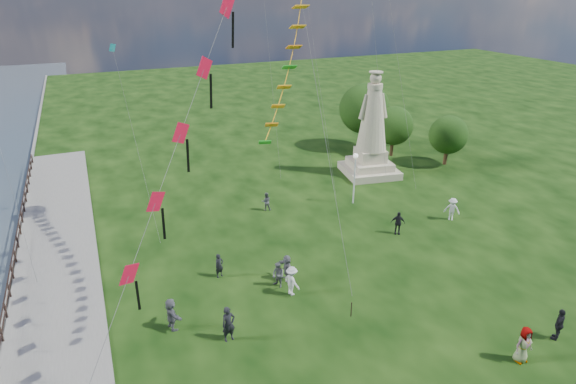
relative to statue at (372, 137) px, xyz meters
name	(u,v)px	position (x,y,z in m)	size (l,w,h in m)	color
waterfront	(29,326)	(-27.90, -11.60, -3.62)	(200.00, 200.00, 1.51)	#31414A
statue	(372,137)	(0.00, 0.00, 0.00)	(5.31, 5.31, 9.41)	#B8A88B
lamppost	(355,168)	(-4.71, -5.10, -0.49)	(0.39, 0.39, 4.24)	silver
tree_row	(387,117)	(4.77, 4.71, 0.21)	(9.20, 12.20, 6.92)	#382314
person_0	(229,324)	(-18.65, -16.79, -2.60)	(0.70, 0.46, 1.91)	black
person_1	(278,275)	(-14.68, -13.52, -2.76)	(0.77, 0.47, 1.58)	#595960
person_2	(292,281)	(-14.26, -14.51, -2.66)	(1.15, 0.59, 1.78)	silver
person_3	(559,324)	(-3.65, -23.17, -2.67)	(1.03, 0.53, 1.76)	black
person_4	(524,345)	(-6.51, -23.60, -2.62)	(0.92, 0.56, 1.88)	#595960
person_5	(171,314)	(-21.07, -14.80, -2.66)	(1.65, 0.71, 1.78)	#595960
person_6	(219,266)	(-17.53, -11.15, -2.78)	(0.56, 0.37, 1.54)	black
person_7	(266,201)	(-11.60, -3.51, -2.82)	(0.71, 0.44, 1.47)	#595960
person_8	(452,209)	(0.53, -10.59, -2.68)	(1.13, 0.59, 1.76)	silver
person_9	(398,223)	(-4.47, -10.81, -2.71)	(0.99, 0.51, 1.69)	black
person_11	(287,268)	(-13.93, -13.04, -2.73)	(1.53, 0.66, 1.65)	#595960
red_kite_train	(203,78)	(-18.88, -15.97, 9.22)	(12.04, 9.35, 20.51)	black
small_kites	(266,1)	(-9.72, 0.75, 11.55)	(30.64, 14.83, 33.04)	#167B89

